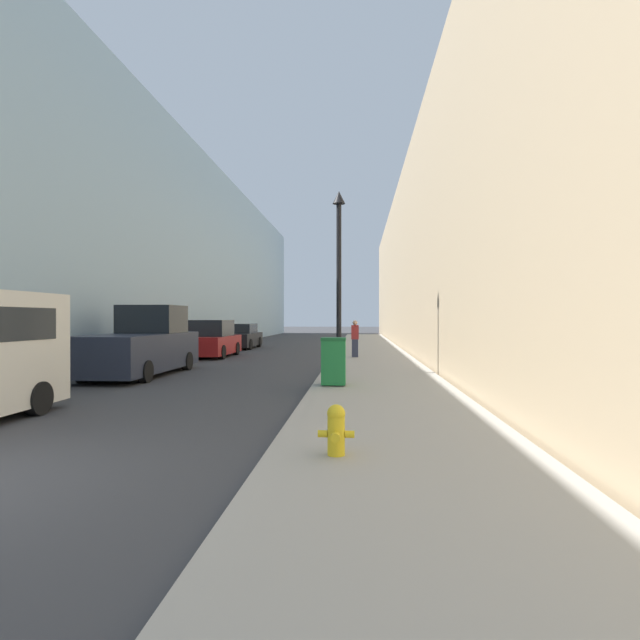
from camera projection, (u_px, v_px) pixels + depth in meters
sidewalk_right at (372, 357)px, 22.67m from camera, size 3.58×60.00×0.13m
building_left_glass at (121, 255)px, 31.84m from camera, size 12.00×60.00×11.77m
building_right_stone at (500, 263)px, 30.02m from camera, size 12.00×60.00×10.37m
fire_hydrant at (336, 429)px, 6.23m from camera, size 0.46×0.34×0.64m
trash_bin at (334, 361)px, 12.71m from camera, size 0.63×0.63×1.22m
lamppost at (339, 270)px, 16.01m from camera, size 0.40×0.40×5.80m
pickup_truck at (143, 346)px, 16.17m from camera, size 2.10×5.58×2.27m
parked_sedan_near at (212, 340)px, 23.58m from camera, size 1.91×4.31×1.75m
parked_sedan_far at (242, 337)px, 30.19m from camera, size 1.81×4.49×1.49m
pedestrian_on_sidewalk at (355, 339)px, 21.86m from camera, size 0.33×0.21×1.62m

